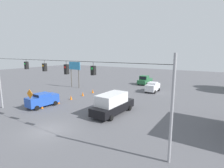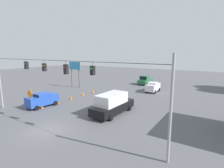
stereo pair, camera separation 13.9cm
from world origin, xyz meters
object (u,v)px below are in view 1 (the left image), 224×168
object	(u,v)px
overhead_signal_span	(56,81)
traffic_cone_second	(58,101)
sedan_blue_parked_shoulder	(43,100)
sedan_white_oncoming_deep	(153,87)
box_truck_black_crossing_near	(113,104)
traffic_cone_fourth	(83,94)
traffic_cone_third	(71,97)
roadside_billboard	(75,69)
pickup_truck_green_withflow_deep	(145,80)
traffic_cone_fifth	(93,91)
traffic_cone_nearest	(42,106)
work_zone_sign	(30,96)

from	to	relation	value
overhead_signal_span	traffic_cone_second	bearing A→B (deg)	-40.82
sedan_blue_parked_shoulder	sedan_white_oncoming_deep	distance (m)	20.15
box_truck_black_crossing_near	traffic_cone_fourth	bearing A→B (deg)	-27.55
box_truck_black_crossing_near	traffic_cone_second	bearing A→B (deg)	4.12
traffic_cone_third	traffic_cone_second	bearing A→B (deg)	91.48
traffic_cone_fourth	roadside_billboard	world-z (taller)	roadside_billboard
pickup_truck_green_withflow_deep	traffic_cone_second	xyz separation A→B (m)	(4.68, 22.51, -0.62)
traffic_cone_fourth	box_truck_black_crossing_near	bearing A→B (deg)	152.45
traffic_cone_fifth	traffic_cone_second	bearing A→B (deg)	90.45
traffic_cone_nearest	traffic_cone_fourth	bearing A→B (deg)	-89.72
sedan_white_oncoming_deep	roadside_billboard	bearing A→B (deg)	16.84
traffic_cone_second	sedan_white_oncoming_deep	bearing A→B (deg)	-120.82
traffic_cone_nearest	sedan_blue_parked_shoulder	bearing A→B (deg)	-43.66
traffic_cone_nearest	traffic_cone_fifth	bearing A→B (deg)	-89.92
roadside_billboard	traffic_cone_fifth	bearing A→B (deg)	161.46
sedan_blue_parked_shoulder	roadside_billboard	size ratio (longest dim) A/B	0.80
pickup_truck_green_withflow_deep	roadside_billboard	size ratio (longest dim) A/B	0.98
overhead_signal_span	traffic_cone_fifth	bearing A→B (deg)	-64.85
overhead_signal_span	pickup_truck_green_withflow_deep	size ratio (longest dim) A/B	4.19
box_truck_black_crossing_near	work_zone_sign	bearing A→B (deg)	25.32
work_zone_sign	sedan_white_oncoming_deep	bearing A→B (deg)	-116.90
sedan_white_oncoming_deep	work_zone_sign	distance (m)	21.78
pickup_truck_green_withflow_deep	traffic_cone_third	xyz separation A→B (m)	(4.75, 19.85, -0.62)
pickup_truck_green_withflow_deep	traffic_cone_third	size ratio (longest dim) A/B	7.66
traffic_cone_third	traffic_cone_fourth	size ratio (longest dim) A/B	1.00
box_truck_black_crossing_near	traffic_cone_fifth	world-z (taller)	box_truck_black_crossing_near
sedan_blue_parked_shoulder	traffic_cone_fourth	distance (m)	7.77
overhead_signal_span	traffic_cone_third	size ratio (longest dim) A/B	32.09
traffic_cone_third	roadside_billboard	distance (m)	11.01
pickup_truck_green_withflow_deep	box_truck_black_crossing_near	size ratio (longest dim) A/B	0.81
sedan_blue_parked_shoulder	traffic_cone_fifth	xyz separation A→B (m)	(-0.63, -10.48, -0.65)
sedan_white_oncoming_deep	overhead_signal_span	bearing A→B (deg)	82.56
work_zone_sign	traffic_cone_second	bearing A→B (deg)	-99.42
work_zone_sign	traffic_cone_nearest	bearing A→B (deg)	-116.79
traffic_cone_nearest	box_truck_black_crossing_near	bearing A→B (deg)	-159.56
overhead_signal_span	traffic_cone_second	xyz separation A→B (m)	(6.44, -5.56, -4.40)
overhead_signal_span	traffic_cone_third	distance (m)	11.37
overhead_signal_span	roadside_billboard	size ratio (longest dim) A/B	4.10
sedan_white_oncoming_deep	box_truck_black_crossing_near	bearing A→B (deg)	90.27
sedan_blue_parked_shoulder	box_truck_black_crossing_near	xyz separation A→B (m)	(-9.93, -2.85, 0.29)
sedan_white_oncoming_deep	traffic_cone_third	xyz separation A→B (m)	(9.24, 12.72, -0.63)
work_zone_sign	traffic_cone_third	bearing A→B (deg)	-95.12
traffic_cone_nearest	overhead_signal_span	bearing A→B (deg)	156.92
work_zone_sign	pickup_truck_green_withflow_deep	bearing A→B (deg)	-101.40
roadside_billboard	traffic_cone_fourth	bearing A→B (deg)	143.19
overhead_signal_span	roadside_billboard	bearing A→B (deg)	-50.62
sedan_blue_parked_shoulder	traffic_cone_second	size ratio (longest dim) A/B	6.29
sedan_blue_parked_shoulder	traffic_cone_third	xyz separation A→B (m)	(-0.62, -4.84, -0.65)
box_truck_black_crossing_near	roadside_billboard	bearing A→B (deg)	-31.65
traffic_cone_third	work_zone_sign	bearing A→B (deg)	84.88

